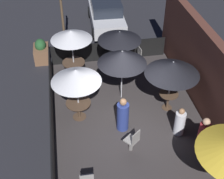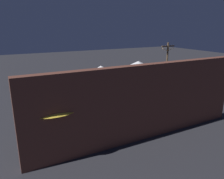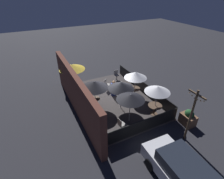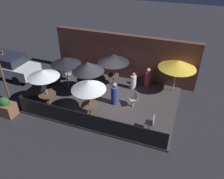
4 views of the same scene
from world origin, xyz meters
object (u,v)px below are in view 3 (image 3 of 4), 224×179
(patio_umbrella_5, at_px, (121,85))
(patron_1, at_px, (80,88))
(patron_0, at_px, (89,92))
(parked_car_0, at_px, (184,175))
(dining_table_0, at_px, (134,90))
(planter_box, at_px, (188,118))
(light_post, at_px, (192,113))
(patio_umbrella_0, at_px, (136,75))
(patio_chair_0, at_px, (121,124))
(patio_umbrella_1, at_px, (158,89))
(dining_table_1, at_px, (155,107))
(patio_chair_2, at_px, (106,84))
(patron_2, at_px, (114,89))
(patio_umbrella_3, at_px, (72,67))
(patio_umbrella_2, at_px, (94,85))
(patio_umbrella_4, at_px, (131,97))
(dining_table_2, at_px, (95,100))

(patio_umbrella_5, height_order, patron_1, patio_umbrella_5)
(patron_0, height_order, parked_car_0, parked_car_0)
(dining_table_0, relative_size, planter_box, 0.80)
(planter_box, xyz_separation_m, light_post, (-0.90, 1.16, 1.45))
(patio_umbrella_0, xyz_separation_m, patio_chair_0, (-3.02, 2.94, -1.43))
(planter_box, bearing_deg, patio_umbrella_1, 39.63)
(dining_table_1, distance_m, patio_chair_2, 4.89)
(patio_chair_2, height_order, patron_2, patron_2)
(patron_0, relative_size, patron_1, 0.84)
(patio_umbrella_1, bearing_deg, patio_chair_2, 18.92)
(dining_table_1, relative_size, light_post, 0.28)
(parked_car_0, bearing_deg, patron_2, -2.83)
(patron_0, relative_size, planter_box, 0.99)
(patio_umbrella_1, bearing_deg, dining_table_1, 90.00)
(dining_table_0, bearing_deg, patron_0, 67.56)
(dining_table_0, height_order, patron_1, patron_1)
(dining_table_1, bearing_deg, patio_chair_2, 18.92)
(patio_umbrella_1, relative_size, patio_umbrella_3, 1.01)
(patio_umbrella_5, distance_m, patio_chair_2, 3.19)
(dining_table_1, height_order, patio_chair_0, patio_chair_0)
(patio_umbrella_2, height_order, patron_0, patio_umbrella_2)
(patio_umbrella_5, relative_size, patron_2, 1.60)
(patio_umbrella_1, distance_m, patron_0, 5.52)
(patron_0, bearing_deg, patio_umbrella_5, -131.69)
(dining_table_1, bearing_deg, parked_car_0, 155.50)
(patio_umbrella_0, relative_size, light_post, 0.63)
(patron_1, relative_size, patron_2, 0.99)
(patio_umbrella_2, distance_m, dining_table_0, 3.68)
(patron_0, bearing_deg, planter_box, -127.16)
(patio_umbrella_0, xyz_separation_m, patio_umbrella_5, (-0.89, 1.79, -0.01))
(dining_table_0, height_order, parked_car_0, parked_car_0)
(patio_umbrella_3, bearing_deg, parked_car_0, -170.72)
(planter_box, relative_size, light_post, 0.33)
(patio_umbrella_1, bearing_deg, patio_umbrella_4, 84.76)
(patio_umbrella_0, xyz_separation_m, dining_table_0, (0.00, -0.00, -1.36))
(patio_umbrella_3, bearing_deg, light_post, -155.13)
(patio_umbrella_3, distance_m, dining_table_1, 7.75)
(patio_chair_0, distance_m, patron_0, 4.46)
(dining_table_0, height_order, patron_2, patron_2)
(dining_table_1, bearing_deg, patron_2, 22.81)
(patio_umbrella_1, xyz_separation_m, patio_umbrella_3, (6.53, 3.97, -0.19))
(patron_1, xyz_separation_m, light_post, (-7.49, -4.18, 1.21))
(dining_table_2, bearing_deg, patio_chair_2, -43.66)
(patio_umbrella_0, xyz_separation_m, light_post, (-5.28, -0.25, -0.11))
(patio_umbrella_1, distance_m, patio_umbrella_3, 7.65)
(patron_1, bearing_deg, patio_umbrella_4, 135.87)
(dining_table_2, height_order, planter_box, planter_box)
(patron_2, relative_size, planter_box, 1.19)
(patio_umbrella_5, bearing_deg, planter_box, -137.50)
(dining_table_0, xyz_separation_m, dining_table_1, (-2.65, 0.03, 0.03))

